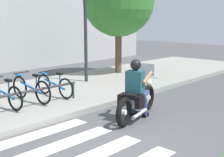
{
  "coord_description": "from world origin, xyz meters",
  "views": [
    {
      "loc": [
        -4.15,
        -3.7,
        2.38
      ],
      "look_at": [
        1.24,
        1.35,
        0.95
      ],
      "focal_mm": 49.04,
      "sensor_mm": 36.0,
      "label": 1
    }
  ],
  "objects": [
    {
      "name": "bicycle_3",
      "position": [
        -0.51,
        3.51,
        0.5
      ],
      "size": [
        0.48,
        1.64,
        0.77
      ],
      "color": "black",
      "rests_on": "sidewalk"
    },
    {
      "name": "bicycle_5",
      "position": [
        1.07,
        3.51,
        0.49
      ],
      "size": [
        0.48,
        1.57,
        0.73
      ],
      "color": "black",
      "rests_on": "sidewalk"
    },
    {
      "name": "motorcycle",
      "position": [
        1.55,
        0.79,
        0.47
      ],
      "size": [
        2.12,
        0.87,
        1.27
      ],
      "color": "black",
      "rests_on": "ground"
    },
    {
      "name": "crosswalk_stripe_4",
      "position": [
        -0.96,
        1.6,
        0.0
      ],
      "size": [
        2.8,
        0.4,
        0.01
      ],
      "primitive_type": "cube",
      "color": "white",
      "rests_on": "ground"
    },
    {
      "name": "bicycle_4",
      "position": [
        0.28,
        3.51,
        0.51
      ],
      "size": [
        0.48,
        1.7,
        0.79
      ],
      "color": "black",
      "rests_on": "sidewalk"
    },
    {
      "name": "tree_near_rack",
      "position": [
        5.42,
        4.9,
        3.12
      ],
      "size": [
        2.95,
        2.95,
        4.61
      ],
      "color": "brown",
      "rests_on": "ground"
    },
    {
      "name": "street_lamp",
      "position": [
        3.23,
        4.5,
        2.52
      ],
      "size": [
        0.28,
        0.28,
        4.14
      ],
      "color": "#2D2D33",
      "rests_on": "ground"
    },
    {
      "name": "crosswalk_stripe_3",
      "position": [
        -0.96,
        0.8,
        0.0
      ],
      "size": [
        2.8,
        0.4,
        0.01
      ],
      "primitive_type": "cube",
      "color": "white",
      "rests_on": "ground"
    },
    {
      "name": "ground_plane",
      "position": [
        0.0,
        0.0,
        0.0
      ],
      "size": [
        48.0,
        48.0,
        0.0
      ],
      "primitive_type": "plane",
      "color": "#4C4C4F"
    },
    {
      "name": "rider",
      "position": [
        1.48,
        0.77,
        0.84
      ],
      "size": [
        0.72,
        0.65,
        1.46
      ],
      "color": "#1E4C59",
      "rests_on": "ground"
    },
    {
      "name": "sidewalk",
      "position": [
        0.0,
        4.1,
        0.07
      ],
      "size": [
        24.0,
        4.4,
        0.15
      ],
      "primitive_type": "cube",
      "color": "gray",
      "rests_on": "ground"
    }
  ]
}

